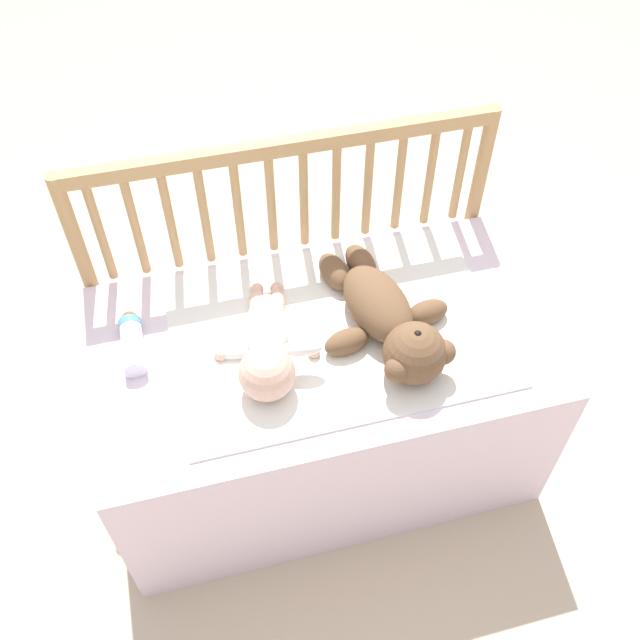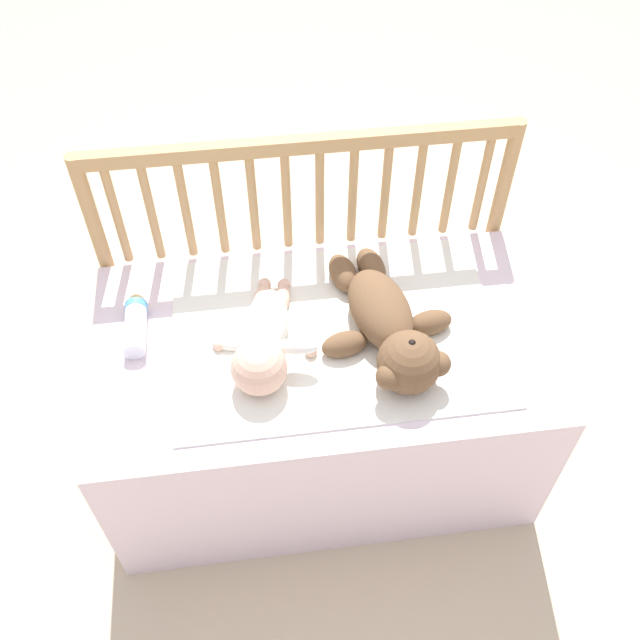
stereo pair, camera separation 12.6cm
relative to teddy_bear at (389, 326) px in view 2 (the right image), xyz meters
The scene contains 7 objects.
ground_plane 0.56m from the teddy_bear, 169.80° to the left, with size 12.00×12.00×0.00m, color #C6B293.
crib_mattress 0.34m from the teddy_bear, 169.80° to the left, with size 1.06×0.60×0.49m.
crib_rail 0.38m from the teddy_bear, 113.24° to the left, with size 1.06×0.04×0.81m.
blanket 0.13m from the teddy_bear, 158.36° to the left, with size 0.75×0.53×0.01m.
teddy_bear is the anchor object (origin of this frame).
baby 0.28m from the teddy_bear, behind, with size 0.24×0.36×0.12m.
baby_bottle 0.58m from the teddy_bear, 169.24° to the left, with size 0.05×0.17×0.05m.
Camera 2 is at (-0.13, -1.02, 1.78)m, focal length 40.00 mm.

